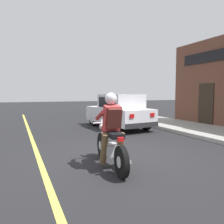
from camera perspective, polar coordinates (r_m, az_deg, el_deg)
ground_plane at (r=5.68m, az=0.82°, el=-11.56°), size 80.00×80.00×0.00m
sidewalk_curb at (r=10.80m, az=18.03°, el=-3.57°), size 2.60×22.00×0.14m
lane_stripe at (r=8.12m, az=-20.15°, el=-6.82°), size 0.12×19.80×0.01m
motorcycle_with_rider at (r=4.78m, az=-0.32°, el=-6.33°), size 0.61×2.02×1.62m
car_hatchback at (r=10.17m, az=1.75°, el=0.10°), size 2.02×3.93×1.57m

